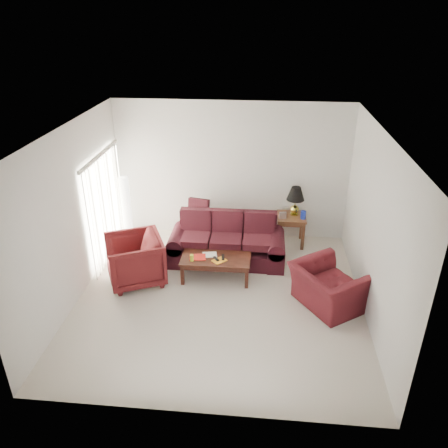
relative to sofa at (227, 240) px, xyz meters
name	(u,v)px	position (x,y,z in m)	size (l,w,h in m)	color
floor	(219,297)	(-0.01, -1.29, -0.48)	(5.00, 5.00, 0.00)	beige
blinds	(106,207)	(-2.43, 0.01, 0.60)	(0.10, 2.00, 2.16)	silver
sofa	(227,240)	(0.00, 0.00, 0.00)	(2.32, 1.00, 0.95)	black
throw_pillow	(199,209)	(-0.69, 0.83, 0.28)	(0.45, 0.13, 0.45)	black
end_table	(291,230)	(1.32, 0.86, -0.14)	(0.61, 0.61, 0.66)	brown
table_lamp	(295,201)	(1.37, 0.93, 0.51)	(0.38, 0.38, 0.63)	gold
clock	(283,215)	(1.12, 0.71, 0.26)	(0.14, 0.05, 0.14)	silver
blue_canister	(303,215)	(1.55, 0.74, 0.28)	(0.11, 0.11, 0.17)	#1A2FA9
picture_frame	(286,208)	(1.19, 1.09, 0.27)	(0.14, 0.02, 0.17)	silver
floor_lamp	(126,208)	(-2.27, 0.75, 0.26)	(0.24, 0.24, 1.47)	white
armchair_left	(135,260)	(-1.63, -0.90, -0.02)	(0.98, 1.01, 0.92)	#461012
armchair_right	(328,287)	(1.87, -1.32, -0.11)	(1.14, 1.00, 0.74)	#451015
coffee_table	(216,268)	(-0.14, -0.67, -0.25)	(1.30, 0.65, 0.46)	black
magazine_red	(198,257)	(-0.48, -0.71, -0.01)	(0.30, 0.23, 0.02)	#AE1811
magazine_white	(210,255)	(-0.27, -0.59, -0.01)	(0.27, 0.20, 0.02)	white
magazine_orange	(219,260)	(-0.07, -0.78, -0.01)	(0.25, 0.18, 0.01)	orange
remote_a	(216,259)	(-0.13, -0.76, 0.01)	(0.05, 0.16, 0.02)	black
remote_b	(223,257)	(-0.01, -0.69, 0.01)	(0.06, 0.19, 0.02)	black
yellow_glass	(192,258)	(-0.57, -0.83, 0.04)	(0.07, 0.07, 0.12)	#D0DC30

